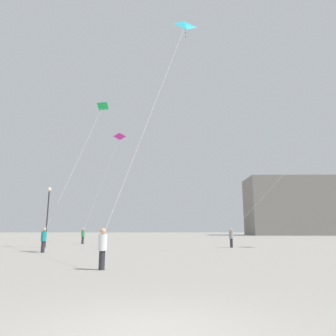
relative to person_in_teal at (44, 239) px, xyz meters
The scene contains 9 objects.
person_in_teal is the anchor object (origin of this frame).
person_in_grey 15.38m from the person_in_teal, 23.40° to the left, with size 0.36×0.36×1.65m.
person_in_white 10.83m from the person_in_teal, 55.45° to the right, with size 0.35×0.35×1.62m.
person_in_green 12.58m from the person_in_teal, 94.25° to the left, with size 0.37×0.37×1.68m.
kite_cyan_delta 17.76m from the person_in_teal, 12.92° to the right, with size 4.48×7.36×15.09m.
kite_magenta_delta 19.28m from the person_in_teal, 81.77° to the left, with size 3.82×2.95×12.04m.
kite_emerald_delta 12.82m from the person_in_teal, 64.07° to the left, with size 3.03×5.73×11.81m.
building_centre_hall 76.45m from the person_in_teal, 55.09° to the left, with size 27.92×12.00×15.48m.
lamppost_east 6.70m from the person_in_teal, 111.26° to the left, with size 0.36×0.36×5.30m.
Camera 1 is at (0.40, -4.93, 1.58)m, focal length 32.41 mm.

